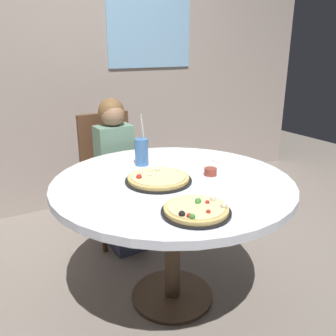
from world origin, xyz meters
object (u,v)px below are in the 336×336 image
(plate_small, at_px, (226,159))
(chair_wooden, at_px, (110,169))
(dining_table, at_px, (173,195))
(diner_child, at_px, (120,182))
(pizza_veggie, at_px, (158,179))
(soda_cup, at_px, (142,152))
(pizza_cheese, at_px, (196,210))
(sauce_bowl, at_px, (210,172))

(plate_small, bearing_deg, chair_wooden, 119.69)
(dining_table, distance_m, diner_child, 0.77)
(diner_child, relative_size, pizza_veggie, 3.08)
(chair_wooden, distance_m, soda_cup, 0.70)
(chair_wooden, distance_m, diner_child, 0.19)
(dining_table, distance_m, pizza_cheese, 0.43)
(diner_child, bearing_deg, dining_table, -90.05)
(diner_child, distance_m, plate_small, 0.82)
(chair_wooden, height_order, plate_small, chair_wooden)
(pizza_veggie, bearing_deg, dining_table, -8.17)
(soda_cup, bearing_deg, diner_child, 85.91)
(pizza_cheese, distance_m, plate_small, 0.79)
(soda_cup, bearing_deg, dining_table, -84.20)
(plate_small, bearing_deg, pizza_veggie, -168.22)
(pizza_cheese, distance_m, sauce_bowl, 0.49)
(chair_wooden, xyz_separation_m, pizza_veggie, (-0.08, -0.92, 0.24))
(dining_table, distance_m, pizza_veggie, 0.14)
(pizza_veggie, height_order, pizza_cheese, same)
(chair_wooden, relative_size, sauce_bowl, 13.57)
(dining_table, relative_size, sauce_bowl, 18.30)
(pizza_veggie, bearing_deg, diner_child, 83.65)
(pizza_veggie, bearing_deg, pizza_cheese, -95.92)
(chair_wooden, xyz_separation_m, soda_cup, (-0.03, -0.63, 0.30))
(diner_child, height_order, pizza_cheese, diner_child)
(dining_table, bearing_deg, diner_child, 89.95)
(pizza_veggie, relative_size, soda_cup, 1.14)
(chair_wooden, relative_size, pizza_cheese, 3.16)
(dining_table, relative_size, plate_small, 7.12)
(diner_child, xyz_separation_m, plate_small, (0.46, -0.63, 0.27))
(diner_child, height_order, pizza_veggie, diner_child)
(chair_wooden, bearing_deg, plate_small, -60.31)
(diner_child, bearing_deg, sauce_bowl, -75.00)
(sauce_bowl, height_order, plate_small, sauce_bowl)
(dining_table, distance_m, soda_cup, 0.35)
(pizza_cheese, relative_size, soda_cup, 0.98)
(diner_child, bearing_deg, pizza_veggie, -96.35)
(pizza_cheese, bearing_deg, dining_table, 72.76)
(dining_table, xyz_separation_m, chair_wooden, (-0.00, 0.93, -0.13))
(soda_cup, xyz_separation_m, sauce_bowl, (0.25, -0.35, -0.06))
(chair_wooden, xyz_separation_m, pizza_cheese, (-0.12, -1.33, 0.24))
(pizza_cheese, relative_size, plate_small, 1.67)
(diner_child, bearing_deg, chair_wooden, 90.47)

